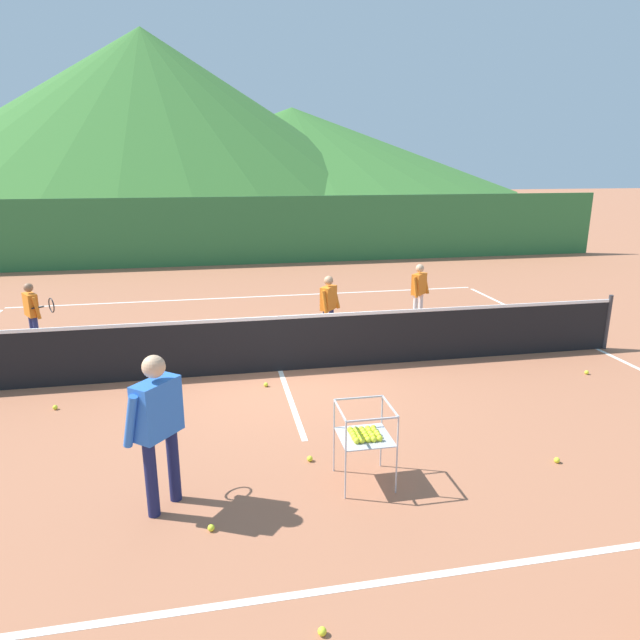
{
  "coord_description": "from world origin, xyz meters",
  "views": [
    {
      "loc": [
        -1.05,
        -8.92,
        3.44
      ],
      "look_at": [
        0.7,
        0.04,
        0.86
      ],
      "focal_mm": 31.39,
      "sensor_mm": 36.0,
      "label": 1
    }
  ],
  "objects_px": {
    "instructor": "(158,419)",
    "student_1": "(329,302)",
    "student_2": "(419,288)",
    "tennis_ball_3": "(55,407)",
    "tennis_ball_5": "(211,528)",
    "tennis_ball_4": "(557,460)",
    "tennis_net": "(280,343)",
    "tennis_ball_8": "(266,385)",
    "student_0": "(32,309)",
    "tennis_ball_2": "(310,459)",
    "tennis_ball_1": "(587,372)",
    "ball_cart": "(365,434)",
    "tennis_ball_0": "(322,631)"
  },
  "relations": [
    {
      "from": "tennis_ball_2",
      "to": "tennis_ball_3",
      "type": "relative_size",
      "value": 1.0
    },
    {
      "from": "tennis_ball_3",
      "to": "tennis_ball_8",
      "type": "height_order",
      "value": "same"
    },
    {
      "from": "student_1",
      "to": "tennis_ball_1",
      "type": "bearing_deg",
      "value": -33.88
    },
    {
      "from": "student_1",
      "to": "tennis_ball_1",
      "type": "xyz_separation_m",
      "value": [
        3.89,
        -2.61,
        -0.76
      ]
    },
    {
      "from": "student_1",
      "to": "tennis_ball_4",
      "type": "xyz_separation_m",
      "value": [
        1.69,
        -5.11,
        -0.76
      ]
    },
    {
      "from": "student_0",
      "to": "tennis_ball_4",
      "type": "distance_m",
      "value": 9.36
    },
    {
      "from": "tennis_ball_2",
      "to": "tennis_ball_4",
      "type": "distance_m",
      "value": 2.93
    },
    {
      "from": "tennis_ball_1",
      "to": "ball_cart",
      "type": "bearing_deg",
      "value": -151.75
    },
    {
      "from": "tennis_ball_4",
      "to": "tennis_ball_8",
      "type": "height_order",
      "value": "same"
    },
    {
      "from": "ball_cart",
      "to": "tennis_ball_0",
      "type": "bearing_deg",
      "value": -113.66
    },
    {
      "from": "tennis_net",
      "to": "student_0",
      "type": "relative_size",
      "value": 9.97
    },
    {
      "from": "tennis_ball_3",
      "to": "student_2",
      "type": "bearing_deg",
      "value": 26.09
    },
    {
      "from": "tennis_ball_3",
      "to": "tennis_ball_4",
      "type": "distance_m",
      "value": 6.8
    },
    {
      "from": "instructor",
      "to": "tennis_ball_0",
      "type": "relative_size",
      "value": 24.41
    },
    {
      "from": "tennis_ball_4",
      "to": "tennis_ball_0",
      "type": "bearing_deg",
      "value": -149.12
    },
    {
      "from": "tennis_ball_4",
      "to": "student_2",
      "type": "bearing_deg",
      "value": 85.05
    },
    {
      "from": "student_1",
      "to": "ball_cart",
      "type": "height_order",
      "value": "student_1"
    },
    {
      "from": "tennis_ball_1",
      "to": "tennis_ball_5",
      "type": "distance_m",
      "value": 6.92
    },
    {
      "from": "student_0",
      "to": "ball_cart",
      "type": "bearing_deg",
      "value": -49.53
    },
    {
      "from": "instructor",
      "to": "tennis_ball_8",
      "type": "distance_m",
      "value": 3.43
    },
    {
      "from": "tennis_ball_8",
      "to": "instructor",
      "type": "bearing_deg",
      "value": -114.13
    },
    {
      "from": "student_2",
      "to": "instructor",
      "type": "bearing_deg",
      "value": -129.76
    },
    {
      "from": "instructor",
      "to": "student_1",
      "type": "relative_size",
      "value": 1.26
    },
    {
      "from": "student_0",
      "to": "student_2",
      "type": "bearing_deg",
      "value": 1.53
    },
    {
      "from": "student_2",
      "to": "tennis_ball_5",
      "type": "relative_size",
      "value": 19.33
    },
    {
      "from": "student_2",
      "to": "ball_cart",
      "type": "relative_size",
      "value": 1.46
    },
    {
      "from": "ball_cart",
      "to": "tennis_ball_3",
      "type": "xyz_separation_m",
      "value": [
        -3.87,
        2.68,
        -0.54
      ]
    },
    {
      "from": "tennis_ball_5",
      "to": "student_1",
      "type": "bearing_deg",
      "value": 67.35
    },
    {
      "from": "tennis_ball_5",
      "to": "tennis_net",
      "type": "bearing_deg",
      "value": 74.01
    },
    {
      "from": "student_0",
      "to": "tennis_ball_2",
      "type": "height_order",
      "value": "student_0"
    },
    {
      "from": "instructor",
      "to": "student_2",
      "type": "bearing_deg",
      "value": 50.24
    },
    {
      "from": "student_2",
      "to": "tennis_ball_3",
      "type": "xyz_separation_m",
      "value": [
        -6.75,
        -3.31,
        -0.75
      ]
    },
    {
      "from": "student_2",
      "to": "ball_cart",
      "type": "bearing_deg",
      "value": -115.72
    },
    {
      "from": "tennis_net",
      "to": "student_1",
      "type": "height_order",
      "value": "student_1"
    },
    {
      "from": "ball_cart",
      "to": "tennis_ball_8",
      "type": "xyz_separation_m",
      "value": [
        -0.8,
        2.95,
        -0.54
      ]
    },
    {
      "from": "student_0",
      "to": "tennis_ball_3",
      "type": "bearing_deg",
      "value": -71.13
    },
    {
      "from": "ball_cart",
      "to": "tennis_ball_0",
      "type": "distance_m",
      "value": 2.23
    },
    {
      "from": "instructor",
      "to": "tennis_ball_0",
      "type": "distance_m",
      "value": 2.5
    },
    {
      "from": "tennis_ball_1",
      "to": "tennis_ball_2",
      "type": "bearing_deg",
      "value": -159.43
    },
    {
      "from": "tennis_ball_1",
      "to": "tennis_ball_2",
      "type": "distance_m",
      "value": 5.41
    },
    {
      "from": "tennis_ball_8",
      "to": "tennis_ball_5",
      "type": "bearing_deg",
      "value": -104.12
    },
    {
      "from": "tennis_net",
      "to": "tennis_ball_0",
      "type": "bearing_deg",
      "value": -93.9
    },
    {
      "from": "tennis_ball_5",
      "to": "ball_cart",
      "type": "bearing_deg",
      "value": 18.45
    },
    {
      "from": "instructor",
      "to": "student_0",
      "type": "bearing_deg",
      "value": 115.49
    },
    {
      "from": "student_1",
      "to": "tennis_ball_1",
      "type": "distance_m",
      "value": 4.75
    },
    {
      "from": "student_2",
      "to": "tennis_ball_5",
      "type": "height_order",
      "value": "student_2"
    },
    {
      "from": "tennis_ball_3",
      "to": "student_0",
      "type": "bearing_deg",
      "value": 108.87
    },
    {
      "from": "student_1",
      "to": "tennis_ball_5",
      "type": "bearing_deg",
      "value": -112.65
    },
    {
      "from": "tennis_net",
      "to": "instructor",
      "type": "relative_size",
      "value": 7.57
    },
    {
      "from": "tennis_ball_1",
      "to": "tennis_ball_4",
      "type": "xyz_separation_m",
      "value": [
        -2.2,
        -2.5,
        0.0
      ]
    }
  ]
}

